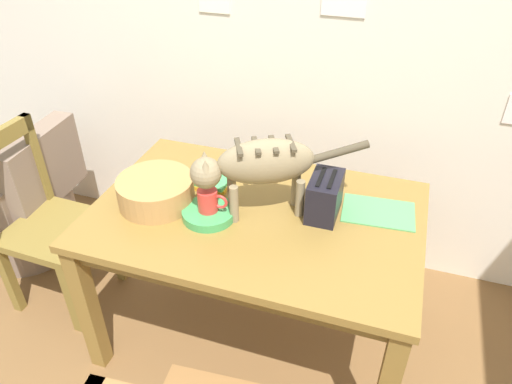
{
  "coord_description": "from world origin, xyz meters",
  "views": [
    {
      "loc": [
        0.56,
        -0.3,
        1.91
      ],
      "look_at": [
        0.06,
        1.19,
        0.83
      ],
      "focal_mm": 33.6,
      "sensor_mm": 36.0,
      "label": 1
    }
  ],
  "objects_px": {
    "wicker_basket": "(156,191)",
    "coffee_mug": "(209,200)",
    "cat": "(258,165)",
    "wooden_chair_near": "(47,224)",
    "toaster": "(325,196)",
    "book_stack": "(210,181)",
    "wicker_armchair": "(25,208)",
    "magazine": "(378,212)",
    "saucer_bowl": "(209,213)",
    "dining_table": "(256,228)"
  },
  "relations": [
    {
      "from": "wicker_armchair",
      "to": "wooden_chair_near",
      "type": "bearing_deg",
      "value": -126.05
    },
    {
      "from": "coffee_mug",
      "to": "wicker_armchair",
      "type": "bearing_deg",
      "value": 167.83
    },
    {
      "from": "toaster",
      "to": "wicker_armchair",
      "type": "bearing_deg",
      "value": 176.34
    },
    {
      "from": "dining_table",
      "to": "wicker_basket",
      "type": "height_order",
      "value": "wicker_basket"
    },
    {
      "from": "magazine",
      "to": "book_stack",
      "type": "relative_size",
      "value": 1.54
    },
    {
      "from": "cat",
      "to": "wooden_chair_near",
      "type": "distance_m",
      "value": 1.18
    },
    {
      "from": "saucer_bowl",
      "to": "wicker_basket",
      "type": "xyz_separation_m",
      "value": [
        -0.25,
        0.03,
        0.04
      ]
    },
    {
      "from": "wicker_basket",
      "to": "wicker_armchair",
      "type": "distance_m",
      "value": 1.19
    },
    {
      "from": "wicker_basket",
      "to": "wooden_chair_near",
      "type": "relative_size",
      "value": 0.34
    },
    {
      "from": "toaster",
      "to": "book_stack",
      "type": "bearing_deg",
      "value": 174.2
    },
    {
      "from": "wicker_basket",
      "to": "wicker_armchair",
      "type": "bearing_deg",
      "value": 166.35
    },
    {
      "from": "wicker_armchair",
      "to": "saucer_bowl",
      "type": "bearing_deg",
      "value": -105.71
    },
    {
      "from": "book_stack",
      "to": "wicker_armchair",
      "type": "distance_m",
      "value": 1.3
    },
    {
      "from": "book_stack",
      "to": "toaster",
      "type": "relative_size",
      "value": 0.94
    },
    {
      "from": "cat",
      "to": "magazine",
      "type": "relative_size",
      "value": 2.2
    },
    {
      "from": "wooden_chair_near",
      "to": "cat",
      "type": "bearing_deg",
      "value": 95.9
    },
    {
      "from": "coffee_mug",
      "to": "wicker_basket",
      "type": "bearing_deg",
      "value": 174.21
    },
    {
      "from": "book_stack",
      "to": "wooden_chair_near",
      "type": "distance_m",
      "value": 0.87
    },
    {
      "from": "wicker_basket",
      "to": "toaster",
      "type": "xyz_separation_m",
      "value": [
        0.68,
        0.14,
        0.03
      ]
    },
    {
      "from": "wicker_armchair",
      "to": "book_stack",
      "type": "bearing_deg",
      "value": -96.24
    },
    {
      "from": "dining_table",
      "to": "cat",
      "type": "xyz_separation_m",
      "value": [
        0.01,
        -0.0,
        0.31
      ]
    },
    {
      "from": "wicker_basket",
      "to": "coffee_mug",
      "type": "bearing_deg",
      "value": -5.79
    },
    {
      "from": "wooden_chair_near",
      "to": "dining_table",
      "type": "bearing_deg",
      "value": 95.99
    },
    {
      "from": "wicker_basket",
      "to": "book_stack",
      "type": "bearing_deg",
      "value": 51.2
    },
    {
      "from": "cat",
      "to": "wooden_chair_near",
      "type": "height_order",
      "value": "cat"
    },
    {
      "from": "saucer_bowl",
      "to": "coffee_mug",
      "type": "bearing_deg",
      "value": 0.0
    },
    {
      "from": "wicker_armchair",
      "to": "magazine",
      "type": "bearing_deg",
      "value": -94.51
    },
    {
      "from": "book_stack",
      "to": "wicker_armchair",
      "type": "xyz_separation_m",
      "value": [
        -1.2,
        0.06,
        -0.47
      ]
    },
    {
      "from": "cat",
      "to": "magazine",
      "type": "height_order",
      "value": "cat"
    },
    {
      "from": "saucer_bowl",
      "to": "wicker_armchair",
      "type": "distance_m",
      "value": 1.4
    },
    {
      "from": "book_stack",
      "to": "dining_table",
      "type": "bearing_deg",
      "value": -26.79
    },
    {
      "from": "cat",
      "to": "toaster",
      "type": "bearing_deg",
      "value": -99.63
    },
    {
      "from": "toaster",
      "to": "wicker_armchair",
      "type": "xyz_separation_m",
      "value": [
        -1.73,
        0.11,
        -0.54
      ]
    },
    {
      "from": "magazine",
      "to": "wicker_armchair",
      "type": "relative_size",
      "value": 0.37
    },
    {
      "from": "saucer_bowl",
      "to": "book_stack",
      "type": "relative_size",
      "value": 1.14
    },
    {
      "from": "coffee_mug",
      "to": "book_stack",
      "type": "bearing_deg",
      "value": 112.45
    },
    {
      "from": "dining_table",
      "to": "saucer_bowl",
      "type": "relative_size",
      "value": 6.26
    },
    {
      "from": "cat",
      "to": "wicker_armchair",
      "type": "relative_size",
      "value": 0.82
    },
    {
      "from": "magazine",
      "to": "wicker_basket",
      "type": "bearing_deg",
      "value": -170.51
    },
    {
      "from": "book_stack",
      "to": "wooden_chair_near",
      "type": "relative_size",
      "value": 0.2
    },
    {
      "from": "dining_table",
      "to": "wooden_chair_near",
      "type": "bearing_deg",
      "value": -176.05
    },
    {
      "from": "cat",
      "to": "saucer_bowl",
      "type": "relative_size",
      "value": 2.97
    },
    {
      "from": "coffee_mug",
      "to": "wooden_chair_near",
      "type": "xyz_separation_m",
      "value": [
        -0.89,
        0.02,
        -0.36
      ]
    },
    {
      "from": "saucer_bowl",
      "to": "magazine",
      "type": "distance_m",
      "value": 0.69
    },
    {
      "from": "dining_table",
      "to": "book_stack",
      "type": "relative_size",
      "value": 7.14
    },
    {
      "from": "coffee_mug",
      "to": "wicker_basket",
      "type": "xyz_separation_m",
      "value": [
        -0.25,
        0.03,
        -0.02
      ]
    },
    {
      "from": "cat",
      "to": "coffee_mug",
      "type": "xyz_separation_m",
      "value": [
        -0.17,
        -0.09,
        -0.14
      ]
    },
    {
      "from": "toaster",
      "to": "wooden_chair_near",
      "type": "bearing_deg",
      "value": -173.48
    },
    {
      "from": "coffee_mug",
      "to": "wicker_armchair",
      "type": "relative_size",
      "value": 0.16
    },
    {
      "from": "saucer_bowl",
      "to": "toaster",
      "type": "bearing_deg",
      "value": 21.23
    }
  ]
}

